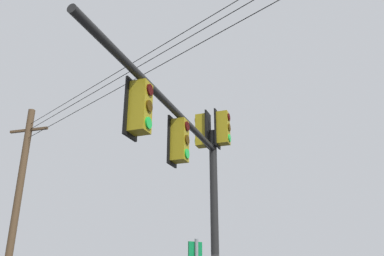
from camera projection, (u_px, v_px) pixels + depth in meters
The scene contains 3 objects.
signal_mast_assembly at pixel (196, 160), 8.99m from camera, with size 5.65×3.82×6.25m.
utility_pole_wooden at pixel (17, 206), 18.62m from camera, with size 1.39×1.84×10.11m.
overhead_wire_span at pixel (243, 7), 11.03m from camera, with size 3.50×27.17×0.97m.
Camera 1 is at (6.06, 8.22, 1.96)m, focal length 36.87 mm.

